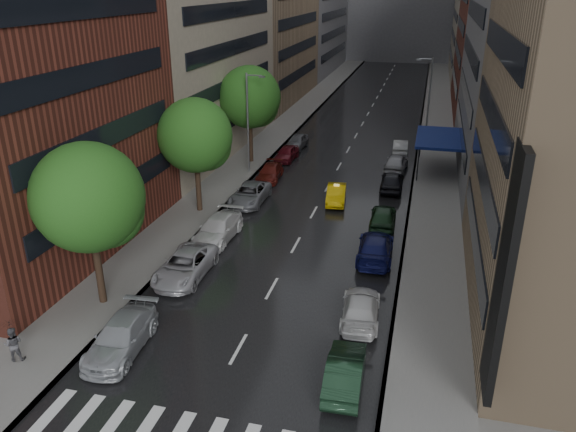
% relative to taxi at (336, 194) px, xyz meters
% --- Properties ---
extents(ground, '(220.00, 220.00, 0.00)m').
position_rel_taxi_xyz_m(ground, '(-1.31, -24.56, -0.69)').
color(ground, gray).
rests_on(ground, ground).
extents(road, '(14.00, 140.00, 0.01)m').
position_rel_taxi_xyz_m(road, '(-1.31, 25.44, -0.69)').
color(road, black).
rests_on(road, ground).
extents(sidewalk_left, '(4.00, 140.00, 0.15)m').
position_rel_taxi_xyz_m(sidewalk_left, '(-10.31, 25.44, -0.62)').
color(sidewalk_left, gray).
rests_on(sidewalk_left, ground).
extents(sidewalk_right, '(4.00, 140.00, 0.15)m').
position_rel_taxi_xyz_m(sidewalk_right, '(7.69, 25.44, -0.62)').
color(sidewalk_right, gray).
rests_on(sidewalk_right, ground).
extents(tree_near, '(5.75, 5.75, 9.16)m').
position_rel_taxi_xyz_m(tree_near, '(-9.91, -18.40, 5.58)').
color(tree_near, '#382619').
rests_on(tree_near, ground).
extents(tree_mid, '(5.52, 5.52, 8.80)m').
position_rel_taxi_xyz_m(tree_mid, '(-9.91, -4.53, 5.33)').
color(tree_mid, '#382619').
rests_on(tree_mid, ground).
extents(tree_far, '(5.87, 5.87, 9.36)m').
position_rel_taxi_xyz_m(tree_far, '(-9.91, 8.63, 5.71)').
color(tree_far, '#382619').
rests_on(tree_far, ground).
extents(taxi, '(1.93, 4.35, 1.39)m').
position_rel_taxi_xyz_m(taxi, '(0.00, 0.00, 0.00)').
color(taxi, yellow).
rests_on(taxi, ground).
extents(parked_cars_left, '(2.60, 41.70, 1.59)m').
position_rel_taxi_xyz_m(parked_cars_left, '(-6.71, -5.37, 0.06)').
color(parked_cars_left, '#989CA1').
rests_on(parked_cars_left, ground).
extents(parked_cars_right, '(2.40, 41.90, 1.61)m').
position_rel_taxi_xyz_m(parked_cars_right, '(4.09, -3.70, 0.07)').
color(parked_cars_right, '#152F1E').
rests_on(parked_cars_right, ground).
extents(ped_black_umbrella, '(1.03, 0.98, 2.09)m').
position_rel_taxi_xyz_m(ped_black_umbrella, '(-11.04, -24.05, 0.69)').
color(ped_black_umbrella, '#504F55').
rests_on(ped_black_umbrella, sidewalk_left).
extents(street_lamp_left, '(1.74, 0.22, 9.00)m').
position_rel_taxi_xyz_m(street_lamp_left, '(-9.03, 5.44, 4.19)').
color(street_lamp_left, gray).
rests_on(street_lamp_left, sidewalk_left).
extents(street_lamp_right, '(1.74, 0.22, 9.00)m').
position_rel_taxi_xyz_m(street_lamp_right, '(6.41, 20.44, 4.19)').
color(street_lamp_right, gray).
rests_on(street_lamp_right, sidewalk_right).
extents(awning, '(4.00, 8.00, 3.12)m').
position_rel_taxi_xyz_m(awning, '(7.67, 10.44, 2.44)').
color(awning, navy).
rests_on(awning, sidewalk_right).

